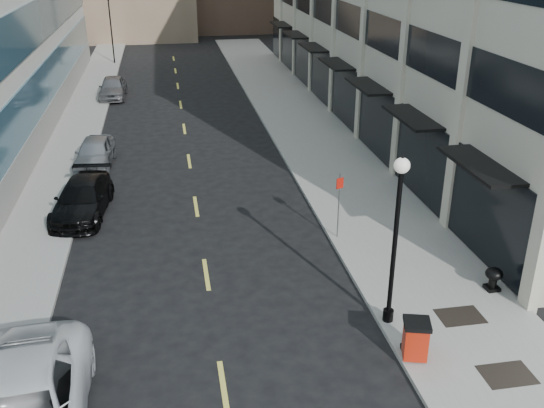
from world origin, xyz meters
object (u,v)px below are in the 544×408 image
object	(u,v)px
lamppost	(396,227)
car_grey_sedan	(113,87)
traffic_signal	(108,0)
car_silver_sedan	(95,153)
sign_post	(339,197)
car_black_pickup	(82,199)
trash_bin	(416,338)
urn_planter	(494,277)

from	to	relation	value
lamppost	car_grey_sedan	bearing A→B (deg)	108.12
traffic_signal	car_silver_sedan	world-z (taller)	traffic_signal
traffic_signal	sign_post	xyz separation A→B (m)	(10.80, -38.25, -3.87)
traffic_signal	car_black_pickup	bearing A→B (deg)	-88.82
trash_bin	sign_post	xyz separation A→B (m)	(-0.10, 7.57, 1.06)
trash_bin	lamppost	bearing A→B (deg)	108.77
trash_bin	sign_post	size ratio (longest dim) A/B	0.44
car_silver_sedan	urn_planter	size ratio (longest dim) A/B	5.47
car_silver_sedan	urn_planter	distance (m)	20.58
traffic_signal	urn_planter	world-z (taller)	traffic_signal
car_black_pickup	sign_post	bearing A→B (deg)	-16.85
traffic_signal	car_grey_sedan	bearing A→B (deg)	-86.95
car_silver_sedan	lamppost	distance (m)	19.11
trash_bin	urn_planter	xyz separation A→B (m)	(3.95, 2.91, -0.15)
traffic_signal	car_silver_sedan	size ratio (longest dim) A/B	1.58
trash_bin	car_black_pickup	bearing A→B (deg)	146.41
car_black_pickup	lamppost	xyz separation A→B (m)	(10.10, -10.00, 2.60)
urn_planter	traffic_signal	bearing A→B (deg)	109.09
traffic_signal	lamppost	distance (m)	45.37
traffic_signal	urn_planter	bearing A→B (deg)	-70.91
traffic_signal	car_grey_sedan	xyz separation A→B (m)	(0.70, -13.14, -4.93)
car_grey_sedan	trash_bin	world-z (taller)	car_grey_sedan
car_silver_sedan	trash_bin	world-z (taller)	car_silver_sedan
trash_bin	sign_post	bearing A→B (deg)	106.39
sign_post	urn_planter	bearing A→B (deg)	-70.35
car_silver_sedan	sign_post	size ratio (longest dim) A/B	1.66
traffic_signal	car_grey_sedan	world-z (taller)	traffic_signal
trash_bin	urn_planter	bearing A→B (deg)	51.99
traffic_signal	car_grey_sedan	size ratio (longest dim) A/B	1.51
car_black_pickup	lamppost	world-z (taller)	lamppost
car_black_pickup	lamppost	size ratio (longest dim) A/B	0.93
car_silver_sedan	car_black_pickup	bearing A→B (deg)	-86.16
lamppost	trash_bin	bearing A→B (deg)	-86.86
car_grey_sedan	urn_planter	xyz separation A→B (m)	(14.15, -29.77, -0.15)
sign_post	car_grey_sedan	bearing A→B (deg)	90.56
car_grey_sedan	sign_post	distance (m)	27.09
car_silver_sedan	car_grey_sedan	xyz separation A→B (m)	(0.00, 14.84, 0.03)
car_silver_sedan	sign_post	bearing A→B (deg)	-41.66
traffic_signal	sign_post	size ratio (longest dim) A/B	2.61
car_silver_sedan	lamppost	world-z (taller)	lamppost
traffic_signal	car_silver_sedan	bearing A→B (deg)	-88.57
urn_planter	car_silver_sedan	bearing A→B (deg)	133.46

